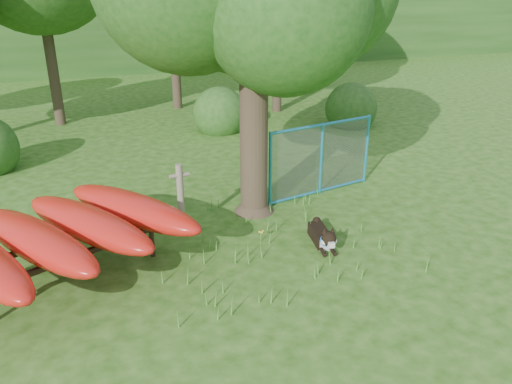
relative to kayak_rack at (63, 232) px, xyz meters
name	(u,v)px	position (x,y,z in m)	size (l,w,h in m)	color
ground	(271,272)	(3.21, -1.11, -0.86)	(80.00, 80.00, 0.00)	#234F0F
wooden_post	(181,197)	(2.17, 0.92, -0.10)	(0.39, 0.14, 1.44)	#6F6353
kayak_rack	(63,232)	(0.00, 0.00, 0.00)	(4.66, 4.19, 1.12)	black
husky_dog	(323,237)	(4.50, -0.60, -0.67)	(0.48, 1.18, 0.54)	black
fence_section	(321,159)	(5.71, 1.75, -0.01)	(2.88, 0.59, 2.84)	teal
wildflower_clump	(261,233)	(3.48, -0.01, -0.67)	(0.11, 0.11, 0.23)	#4A8D2E
shrub_right	(350,125)	(9.71, 6.89, -0.86)	(1.80, 1.80, 1.80)	#224D19
shrub_mid	(220,131)	(5.21, 7.89, -0.86)	(1.80, 1.80, 1.80)	#224D19
wooded_hillside	(96,13)	(3.21, 26.89, 2.14)	(80.00, 12.00, 6.00)	#224D19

